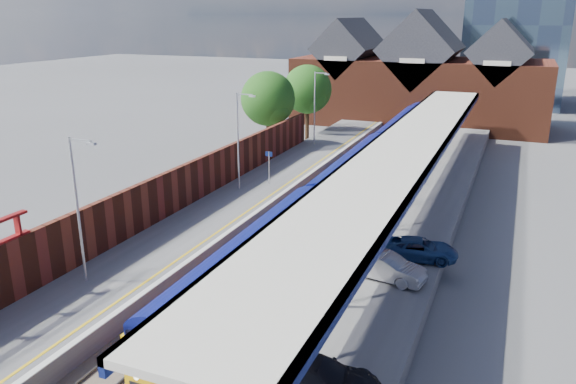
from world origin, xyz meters
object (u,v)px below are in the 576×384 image
(platform_sign, at_px, (269,162))
(train, at_px, (384,150))
(lamp_post_c, at_px, (240,135))
(lamp_post_d, at_px, (316,104))
(parked_car_blue, at_px, (419,249))
(parked_car_silver, at_px, (385,267))
(lamp_post_b, at_px, (79,202))
(parked_car_dark, at_px, (314,378))

(platform_sign, bearing_deg, train, 55.14)
(lamp_post_c, relative_size, lamp_post_d, 1.00)
(platform_sign, relative_size, parked_car_blue, 0.62)
(parked_car_silver, relative_size, parked_car_blue, 0.97)
(lamp_post_b, bearing_deg, train, 73.96)
(lamp_post_b, xyz_separation_m, parked_car_dark, (12.86, -3.84, -3.31))
(lamp_post_d, relative_size, parked_car_dark, 1.49)
(train, distance_m, parked_car_silver, 22.30)
(lamp_post_c, height_order, lamp_post_d, same)
(lamp_post_b, relative_size, parked_car_blue, 1.74)
(lamp_post_b, height_order, parked_car_silver, lamp_post_b)
(lamp_post_c, xyz_separation_m, lamp_post_d, (0.00, 16.00, 0.00))
(lamp_post_b, bearing_deg, lamp_post_d, 90.00)
(parked_car_dark, bearing_deg, train, 2.59)
(platform_sign, relative_size, parked_car_silver, 0.64)
(train, xyz_separation_m, parked_car_dark, (5.01, -31.16, -0.44))
(parked_car_blue, bearing_deg, lamp_post_b, 111.14)
(train, height_order, parked_car_blue, train)
(train, distance_m, lamp_post_b, 28.57)
(train, height_order, lamp_post_d, lamp_post_d)
(train, relative_size, parked_car_dark, 14.05)
(lamp_post_c, xyz_separation_m, parked_car_blue, (14.12, -7.41, -3.43))
(train, bearing_deg, parked_car_dark, -80.88)
(train, relative_size, parked_car_blue, 16.38)
(train, relative_size, platform_sign, 26.37)
(lamp_post_c, bearing_deg, parked_car_dark, -57.05)
(parked_car_dark, height_order, parked_car_blue, parked_car_dark)
(lamp_post_b, distance_m, parked_car_blue, 16.88)
(lamp_post_b, relative_size, lamp_post_c, 1.00)
(train, xyz_separation_m, parked_car_silver, (5.20, -21.68, -0.48))
(lamp_post_b, height_order, platform_sign, lamp_post_b)
(parked_car_silver, bearing_deg, lamp_post_d, 36.59)
(lamp_post_c, distance_m, parked_car_blue, 16.32)
(lamp_post_b, bearing_deg, parked_car_blue, 31.29)
(train, relative_size, lamp_post_d, 9.42)
(train, distance_m, parked_car_dark, 31.57)
(parked_car_silver, bearing_deg, platform_sign, 53.66)
(parked_car_silver, bearing_deg, parked_car_blue, -9.75)
(platform_sign, distance_m, parked_car_blue, 15.90)
(parked_car_dark, bearing_deg, parked_car_blue, -12.34)
(train, height_order, lamp_post_b, lamp_post_b)
(lamp_post_c, distance_m, platform_sign, 3.34)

